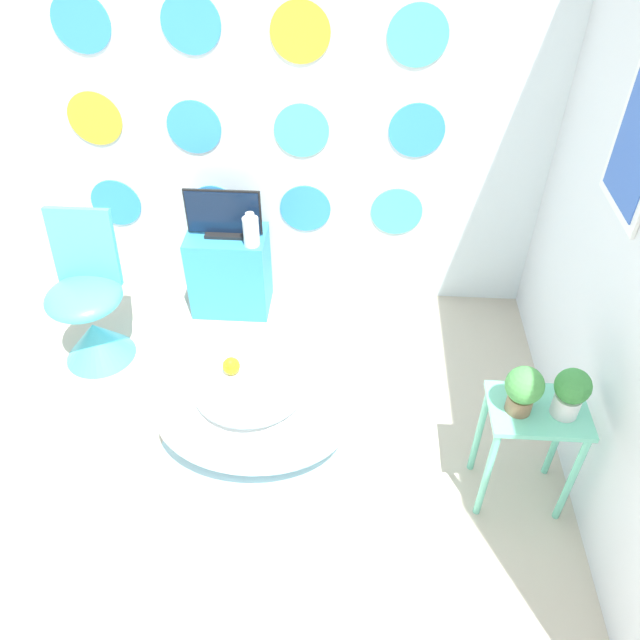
% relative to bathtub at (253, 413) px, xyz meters
% --- Properties ---
extents(ground_plane, '(12.00, 12.00, 0.00)m').
position_rel_bathtub_xyz_m(ground_plane, '(-0.14, -0.88, -0.23)').
color(ground_plane, '#BCB29E').
extents(wall_back_dotted, '(4.37, 0.05, 2.60)m').
position_rel_bathtub_xyz_m(wall_back_dotted, '(-0.14, 1.32, 1.06)').
color(wall_back_dotted, white).
rests_on(wall_back_dotted, ground_plane).
extents(wall_right, '(0.06, 3.18, 2.60)m').
position_rel_bathtub_xyz_m(wall_right, '(1.57, 0.21, 1.07)').
color(wall_right, silver).
rests_on(wall_right, ground_plane).
extents(rug, '(1.01, 0.95, 0.01)m').
position_rel_bathtub_xyz_m(rug, '(0.02, -0.19, -0.23)').
color(rug, silver).
rests_on(rug, ground_plane).
extents(bathtub, '(0.97, 0.66, 0.46)m').
position_rel_bathtub_xyz_m(bathtub, '(0.00, 0.00, 0.00)').
color(bathtub, white).
rests_on(bathtub, ground_plane).
extents(rubber_duck, '(0.08, 0.09, 0.10)m').
position_rel_bathtub_xyz_m(rubber_duck, '(-0.09, 0.05, 0.28)').
color(rubber_duck, yellow).
rests_on(rubber_duck, bathtub).
extents(chair, '(0.42, 0.42, 0.89)m').
position_rel_bathtub_xyz_m(chair, '(-1.02, 0.60, 0.05)').
color(chair, '#4CC6DB').
rests_on(chair, ground_plane).
extents(tv_cabinet, '(0.48, 0.32, 0.55)m').
position_rel_bathtub_xyz_m(tv_cabinet, '(-0.31, 1.11, 0.04)').
color(tv_cabinet, '#389ED6').
rests_on(tv_cabinet, ground_plane).
extents(tv, '(0.45, 0.12, 0.29)m').
position_rel_bathtub_xyz_m(tv, '(-0.31, 1.12, 0.44)').
color(tv, black).
rests_on(tv, tv_cabinet).
extents(vase, '(0.09, 0.09, 0.21)m').
position_rel_bathtub_xyz_m(vase, '(-0.13, 1.02, 0.41)').
color(vase, white).
rests_on(vase, tv_cabinet).
extents(side_table, '(0.42, 0.30, 0.60)m').
position_rel_bathtub_xyz_m(side_table, '(1.27, -0.20, 0.22)').
color(side_table, '#72D8B7').
rests_on(side_table, ground_plane).
extents(potted_plant_left, '(0.16, 0.16, 0.23)m').
position_rel_bathtub_xyz_m(potted_plant_left, '(1.18, -0.22, 0.49)').
color(potted_plant_left, '#8C6B4C').
rests_on(potted_plant_left, side_table).
extents(potted_plant_right, '(0.15, 0.15, 0.24)m').
position_rel_bathtub_xyz_m(potted_plant_right, '(1.36, -0.22, 0.49)').
color(potted_plant_right, white).
rests_on(potted_plant_right, side_table).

